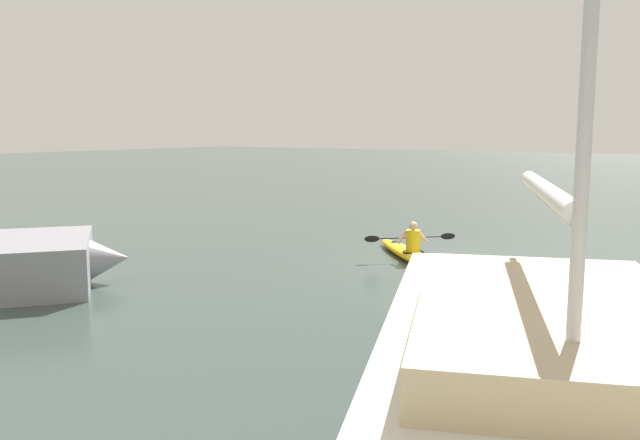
# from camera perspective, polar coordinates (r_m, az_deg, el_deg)

# --- Properties ---
(ground_plane) EXTENTS (160.00, 160.00, 0.00)m
(ground_plane) POSITION_cam_1_polar(r_m,az_deg,el_deg) (16.83, 11.25, -3.59)
(ground_plane) COLOR #384742
(kayak) EXTENTS (3.93, 3.85, 0.26)m
(kayak) POSITION_cam_1_polar(r_m,az_deg,el_deg) (16.78, 8.10, -3.11)
(kayak) COLOR #EAB214
(kayak) RESTS_ON ground
(kayaker) EXTENTS (1.74, 1.78, 0.75)m
(kayaker) POSITION_cam_1_polar(r_m,az_deg,el_deg) (16.72, 8.10, -1.62)
(kayaker) COLOR yellow
(kayaker) RESTS_ON kayak
(sailboat_white_sloop) EXTENTS (7.13, 11.28, 14.03)m
(sailboat_white_sloop) POSITION_cam_1_polar(r_m,az_deg,el_deg) (6.93, 19.81, -14.89)
(sailboat_white_sloop) COLOR silver
(sailboat_white_sloop) RESTS_ON ground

